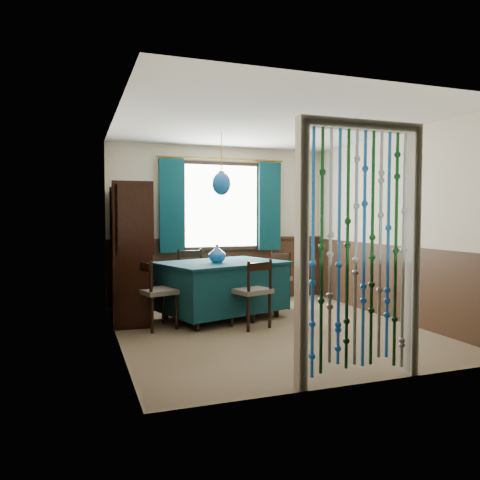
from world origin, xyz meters
name	(u,v)px	position (x,y,z in m)	size (l,w,h in m)	color
floor	(268,329)	(0.00, 0.00, 0.00)	(4.00, 4.00, 0.00)	brown
ceiling	(269,124)	(0.00, 0.00, 2.50)	(4.00, 4.00, 0.00)	silver
wall_back	(220,225)	(0.00, 2.00, 1.25)	(3.60, 3.60, 0.00)	beige
wall_front	(364,234)	(0.00, -2.00, 1.25)	(3.60, 3.60, 0.00)	beige
wall_left	(117,229)	(-1.80, 0.00, 1.25)	(4.00, 4.00, 0.00)	beige
wall_right	(391,226)	(1.80, 0.00, 1.25)	(4.00, 4.00, 0.00)	beige
wainscot_back	(221,271)	(0.00, 1.99, 0.50)	(3.60, 3.60, 0.00)	#392315
wainscot_front	(362,324)	(0.00, -1.99, 0.50)	(3.60, 3.60, 0.00)	#392315
wainscot_left	(119,297)	(-1.79, 0.00, 0.50)	(4.00, 4.00, 0.00)	#392315
wainscot_right	(390,282)	(1.79, 0.00, 0.50)	(4.00, 4.00, 0.00)	#392315
window	(221,206)	(0.00, 1.95, 1.55)	(1.32, 0.12, 1.42)	black
doorway	(360,257)	(0.00, -1.94, 1.05)	(1.16, 0.12, 2.18)	silver
dining_table	(222,286)	(-0.37, 0.76, 0.45)	(1.87, 1.55, 0.77)	#0A2F37
chair_near	(252,291)	(-0.17, 0.11, 0.46)	(0.53, 0.52, 0.86)	black
chair_far	(194,277)	(-0.57, 1.48, 0.48)	(0.51, 0.49, 0.90)	black
chair_left	(156,292)	(-1.31, 0.46, 0.46)	(0.51, 0.52, 0.86)	black
chair_right	(275,279)	(0.57, 1.11, 0.46)	(0.54, 0.55, 0.85)	black
sideboard	(130,272)	(-1.54, 1.20, 0.62)	(0.57, 1.42, 1.82)	black
pendant_lamp	(221,184)	(-0.37, 0.76, 1.83)	(0.25, 0.25, 0.83)	olive
vase_table	(217,254)	(-0.46, 0.66, 0.88)	(0.21, 0.21, 0.22)	#144C8B
bowl_shelf	(137,226)	(-1.48, 0.87, 1.27)	(0.19, 0.19, 0.05)	beige
vase_sideboard	(131,244)	(-1.48, 1.54, 0.99)	(0.16, 0.16, 0.16)	beige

